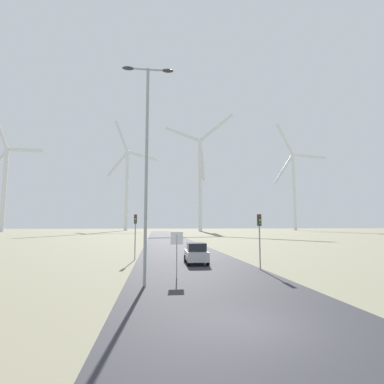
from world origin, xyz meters
TOP-DOWN VIEW (x-y plane):
  - ground_plane at (0.00, 0.00)m, footprint 600.00×600.00m
  - road_surface at (0.00, 48.00)m, footprint 10.00×240.00m
  - streetlamp at (-3.85, 7.00)m, footprint 3.06×0.32m
  - stop_sign_near at (-1.89, 9.33)m, footprint 0.81×0.07m
  - traffic_light_post_near_left at (-5.21, 19.80)m, footprint 0.28×0.34m
  - traffic_light_post_near_right at (4.74, 12.25)m, footprint 0.28×0.33m
  - car_approaching at (0.35, 16.34)m, footprint 1.90×4.14m
  - wind_turbine_far_left at (-81.06, 154.38)m, footprint 33.11×11.86m
  - wind_turbine_left at (-22.13, 190.36)m, footprint 32.33×16.01m
  - wind_turbine_center at (22.95, 162.12)m, footprint 39.15×18.16m
  - wind_turbine_right at (91.72, 184.02)m, footprint 38.38×2.60m

SIDE VIEW (x-z plane):
  - ground_plane at x=0.00m, z-range 0.00..0.00m
  - road_surface at x=0.00m, z-range 0.00..0.01m
  - car_approaching at x=0.35m, z-range 0.00..1.83m
  - stop_sign_near at x=-1.89m, z-range 0.59..3.52m
  - traffic_light_post_near_right at x=4.74m, z-range 0.98..5.20m
  - traffic_light_post_near_left at x=-5.21m, z-range 1.02..5.46m
  - streetlamp at x=-3.85m, z-range 1.33..14.13m
  - wind_turbine_far_left at x=-81.06m, z-range -4.35..58.80m
  - wind_turbine_left at x=-22.13m, z-range -4.26..68.48m
  - wind_turbine_right at x=91.72m, z-range -4.70..69.62m
  - wind_turbine_center at x=22.95m, z-range -0.99..67.38m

